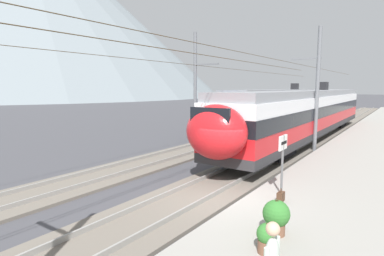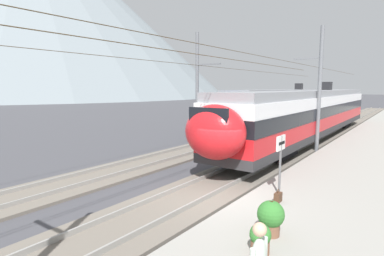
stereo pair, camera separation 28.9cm
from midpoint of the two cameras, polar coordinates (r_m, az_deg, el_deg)
The scene contains 12 objects.
ground_plane at distance 11.49m, azimuth 5.36°, elevation -13.32°, with size 400.00×400.00×0.00m, color #424247.
track_near at distance 11.97m, azimuth 1.19°, elevation -12.07°, with size 120.00×3.00×0.28m.
track_far at distance 15.18m, azimuth -14.34°, elevation -8.06°, with size 120.00×3.00×0.28m.
train_near_platform at distance 25.25m, azimuth 21.21°, elevation 2.76°, with size 28.90×2.96×4.27m.
train_far_track at distance 34.74m, azimuth 16.99°, elevation 4.07°, with size 26.18×2.91×4.27m.
catenary_mast_mid at distance 20.94m, azimuth 22.43°, elevation 6.85°, with size 43.53×1.86×7.78m.
catenary_mast_far_side at distance 23.04m, azimuth 1.58°, elevation 7.68°, with size 43.53×2.13×8.04m.
platform_sign at distance 11.12m, azimuth 16.65°, elevation -4.17°, with size 0.70×0.08×2.08m.
handbag_near_sign at distance 10.79m, azimuth 16.25°, elevation -12.07°, with size 0.32×0.18×0.44m.
potted_plant_platform_edge at distance 8.38m, azimuth 15.24°, elevation -15.28°, with size 0.69×0.69×0.90m.
potted_plant_by_shelter at distance 7.56m, azimuth 13.54°, elevation -18.95°, with size 0.49×0.49×0.69m.
mountain_right_ridge at distance 181.51m, azimuth -27.27°, elevation 19.28°, with size 188.76×188.76×87.57m, color slate.
Camera 2 is at (-9.17, -5.57, 4.06)m, focal length 29.09 mm.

